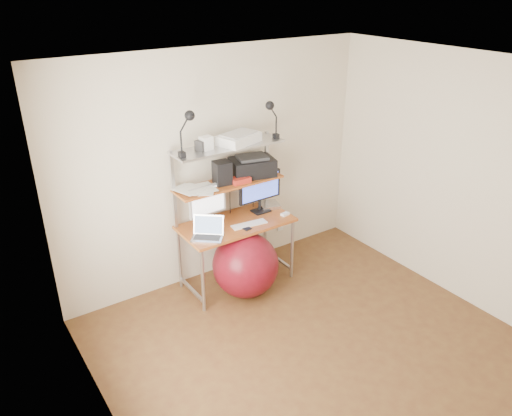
{
  "coord_description": "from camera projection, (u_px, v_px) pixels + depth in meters",
  "views": [
    {
      "loc": [
        -2.46,
        -2.56,
        3.12
      ],
      "look_at": [
        0.06,
        1.15,
        1.0
      ],
      "focal_mm": 35.0,
      "sensor_mm": 36.0,
      "label": 1
    }
  ],
  "objects": [
    {
      "name": "scanner",
      "position": [
        239.0,
        138.0,
        5.05
      ],
      "size": [
        0.49,
        0.39,
        0.11
      ],
      "rotation": [
        0.0,
        0.0,
        0.31
      ],
      "color": "white",
      "rests_on": "top_shelf"
    },
    {
      "name": "laptop",
      "position": [
        208.0,
        233.0,
        4.95
      ],
      "size": [
        0.39,
        0.38,
        0.27
      ],
      "rotation": [
        0.0,
        0.0,
        -0.7
      ],
      "color": "silver",
      "rests_on": "desktop"
    },
    {
      "name": "box_white",
      "position": [
        206.0,
        143.0,
        4.86
      ],
      "size": [
        0.12,
        0.11,
        0.13
      ],
      "primitive_type": "cube",
      "rotation": [
        0.0,
        0.0,
        0.12
      ],
      "color": "white",
      "rests_on": "top_shelf"
    },
    {
      "name": "clip_lamp_right",
      "position": [
        271.0,
        112.0,
        5.05
      ],
      "size": [
        0.16,
        0.09,
        0.41
      ],
      "color": "black",
      "rests_on": "top_shelf"
    },
    {
      "name": "printer",
      "position": [
        252.0,
        166.0,
        5.32
      ],
      "size": [
        0.52,
        0.41,
        0.22
      ],
      "rotation": [
        0.0,
        0.0,
        -0.24
      ],
      "color": "black",
      "rests_on": "mid_shelf"
    },
    {
      "name": "monitor_silver",
      "position": [
        208.0,
        203.0,
        5.09
      ],
      "size": [
        0.43,
        0.16,
        0.48
      ],
      "rotation": [
        0.0,
        0.0,
        0.08
      ],
      "color": "silver",
      "rests_on": "desktop"
    },
    {
      "name": "clip_lamp_left",
      "position": [
        188.0,
        123.0,
        4.59
      ],
      "size": [
        0.17,
        0.1,
        0.44
      ],
      "color": "black",
      "rests_on": "top_shelf"
    },
    {
      "name": "phone",
      "position": [
        245.0,
        228.0,
        5.14
      ],
      "size": [
        0.1,
        0.15,
        0.01
      ],
      "primitive_type": "cube",
      "rotation": [
        0.0,
        0.0,
        0.16
      ],
      "color": "black",
      "rests_on": "desktop"
    },
    {
      "name": "exercise_ball",
      "position": [
        245.0,
        265.0,
        5.23
      ],
      "size": [
        0.7,
        0.7,
        0.7
      ],
      "primitive_type": "sphere",
      "color": "maroon",
      "rests_on": "floor"
    },
    {
      "name": "nas_cube",
      "position": [
        222.0,
        173.0,
        5.09
      ],
      "size": [
        0.18,
        0.18,
        0.24
      ],
      "primitive_type": "cube",
      "rotation": [
        0.0,
        0.0,
        -0.12
      ],
      "color": "black",
      "rests_on": "mid_shelf"
    },
    {
      "name": "mac_mini",
      "position": [
        269.0,
        205.0,
        5.6
      ],
      "size": [
        0.26,
        0.26,
        0.04
      ],
      "primitive_type": "cube",
      "rotation": [
        0.0,
        0.0,
        -0.29
      ],
      "color": "silver",
      "rests_on": "desktop"
    },
    {
      "name": "mouse",
      "position": [
        285.0,
        214.0,
        5.4
      ],
      "size": [
        0.1,
        0.07,
        0.03
      ],
      "primitive_type": "cube",
      "rotation": [
        0.0,
        0.0,
        0.19
      ],
      "color": "white",
      "rests_on": "desktop"
    },
    {
      "name": "room",
      "position": [
        331.0,
        233.0,
        3.96
      ],
      "size": [
        3.6,
        3.6,
        3.6
      ],
      "color": "brown",
      "rests_on": "ground"
    },
    {
      "name": "paper_stack",
      "position": [
        195.0,
        189.0,
        4.98
      ],
      "size": [
        0.46,
        0.42,
        0.03
      ],
      "color": "white",
      "rests_on": "mid_shelf"
    },
    {
      "name": "wall_outlet",
      "position": [
        280.0,
        226.0,
        6.13
      ],
      "size": [
        0.08,
        0.01,
        0.12
      ],
      "primitive_type": "cube",
      "color": "white",
      "rests_on": "room"
    },
    {
      "name": "box_grey",
      "position": [
        202.0,
        145.0,
        4.85
      ],
      "size": [
        0.13,
        0.13,
        0.1
      ],
      "primitive_type": "cube",
      "rotation": [
        0.0,
        0.0,
        0.33
      ],
      "color": "#313134",
      "rests_on": "top_shelf"
    },
    {
      "name": "monitor_black",
      "position": [
        260.0,
        189.0,
        5.4
      ],
      "size": [
        0.52,
        0.15,
        0.52
      ],
      "rotation": [
        0.0,
        0.0,
        0.01
      ],
      "color": "black",
      "rests_on": "desktop"
    },
    {
      "name": "computer_desk",
      "position": [
        233.0,
        202.0,
        5.21
      ],
      "size": [
        1.2,
        0.6,
        1.57
      ],
      "color": "#B56623",
      "rests_on": "ground"
    },
    {
      "name": "red_box",
      "position": [
        240.0,
        180.0,
        5.16
      ],
      "size": [
        0.2,
        0.14,
        0.06
      ],
      "primitive_type": "cube",
      "rotation": [
        0.0,
        0.0,
        -0.02
      ],
      "color": "red",
      "rests_on": "mid_shelf"
    },
    {
      "name": "keyboard",
      "position": [
        249.0,
        224.0,
        5.2
      ],
      "size": [
        0.39,
        0.15,
        0.01
      ],
      "primitive_type": "cube",
      "rotation": [
        0.0,
        0.0,
        -0.12
      ],
      "color": "white",
      "rests_on": "desktop"
    }
  ]
}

